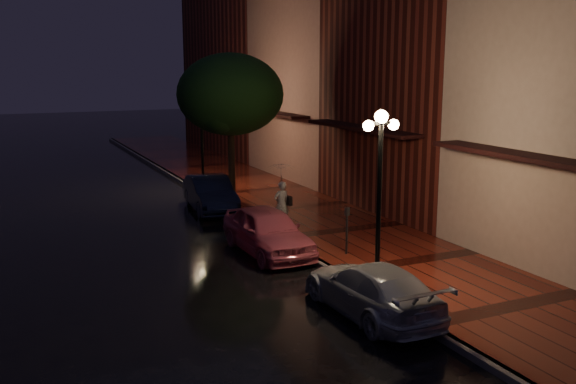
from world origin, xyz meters
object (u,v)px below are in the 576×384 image
pink_car (268,231)px  parking_meter (347,226)px  streetlamp_near (379,188)px  streetlamp_far (202,132)px  navy_car (210,194)px  silver_car (371,289)px  woman_with_umbrella (281,185)px  street_tree (231,97)px

pink_car → parking_meter: bearing=-38.5°
streetlamp_near → streetlamp_far: bearing=90.0°
navy_car → streetlamp_near: bearing=-78.7°
silver_car → woman_with_umbrella: bearing=-99.6°
street_tree → navy_car: (-1.21, -0.87, -3.58)m
navy_car → silver_car: (0.00, -11.36, -0.07)m
navy_car → woman_with_umbrella: 4.17m
streetlamp_far → parking_meter: size_ratio=3.16×
streetlamp_far → pink_car: bearing=-96.8°
woman_with_umbrella → streetlamp_near: bearing=81.6°
streetlamp_far → street_tree: (0.26, -3.01, 1.64)m
street_tree → parking_meter: street_tree is taller
silver_car → streetlamp_far: bearing=-94.1°
pink_car → silver_car: bearing=-87.7°
streetlamp_near → pink_car: bearing=106.3°
street_tree → navy_car: size_ratio=1.44×
streetlamp_near → woman_with_umbrella: streetlamp_near is taller
street_tree → navy_car: 3.88m
streetlamp_far → woman_with_umbrella: streetlamp_far is taller
streetlamp_far → pink_car: (-1.19, -9.95, -1.91)m
streetlamp_far → woman_with_umbrella: size_ratio=1.99×
streetlamp_far → woman_with_umbrella: 7.84m
streetlamp_far → silver_car: bearing=-93.6°
pink_car → silver_car: pink_car is taller
streetlamp_near → parking_meter: (0.65, 2.60, -1.62)m
parking_meter → navy_car: bearing=88.2°
street_tree → silver_car: street_tree is taller
pink_car → navy_car: 6.07m
streetlamp_near → navy_car: 10.35m
streetlamp_far → streetlamp_near: bearing=-90.0°
silver_car → streetlamp_near: bearing=-127.9°
streetlamp_near → woman_with_umbrella: bearing=87.7°
streetlamp_near → street_tree: bearing=88.7°
streetlamp_near → parking_meter: streetlamp_near is taller
streetlamp_far → silver_car: streetlamp_far is taller
navy_car → silver_car: size_ratio=0.99×
navy_car → street_tree: bearing=41.7°
navy_car → parking_meter: (1.60, -7.52, 0.31)m
streetlamp_near → street_tree: size_ratio=0.74×
pink_car → parking_meter: parking_meter is taller
pink_car → woman_with_umbrella: 2.76m
pink_car → streetlamp_far: bearing=82.9°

